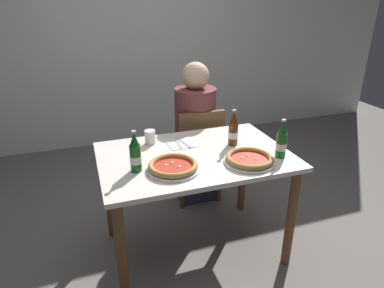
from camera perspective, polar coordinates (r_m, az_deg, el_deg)
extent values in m
plane|color=slate|center=(2.54, 0.38, -17.21)|extent=(8.00, 8.00, 0.00)
cube|color=white|center=(4.08, -10.34, 18.17)|extent=(7.00, 0.10, 2.60)
cube|color=silver|center=(2.13, 0.43, -2.11)|extent=(1.20, 0.80, 0.03)
cylinder|color=brown|center=(1.97, -11.88, -18.38)|extent=(0.06, 0.06, 0.72)
cylinder|color=brown|center=(2.29, 16.51, -12.11)|extent=(0.06, 0.06, 0.72)
cylinder|color=brown|center=(2.52, -14.04, -8.29)|extent=(0.06, 0.06, 0.72)
cylinder|color=brown|center=(2.78, 8.66, -4.61)|extent=(0.06, 0.06, 0.72)
cube|color=brown|center=(2.92, 0.40, -1.37)|extent=(0.40, 0.40, 0.04)
cube|color=brown|center=(2.67, 1.70, 1.37)|extent=(0.38, 0.04, 0.40)
cylinder|color=brown|center=(3.21, 2.24, -3.38)|extent=(0.04, 0.04, 0.41)
cylinder|color=brown|center=(3.12, -3.62, -4.30)|extent=(0.04, 0.04, 0.41)
cylinder|color=brown|center=(2.94, 4.65, -6.21)|extent=(0.04, 0.04, 0.41)
cylinder|color=brown|center=(2.83, -1.73, -7.35)|extent=(0.04, 0.04, 0.41)
cube|color=#2D3342|center=(2.99, 0.51, -5.08)|extent=(0.32, 0.28, 0.45)
cylinder|color=brown|center=(2.79, 0.55, 3.97)|extent=(0.34, 0.34, 0.55)
sphere|color=beige|center=(2.68, 0.58, 11.51)|extent=(0.22, 0.22, 0.22)
cylinder|color=white|center=(2.05, 9.73, -2.94)|extent=(0.31, 0.31, 0.01)
cylinder|color=#AD2D19|center=(2.05, 9.75, -2.66)|extent=(0.22, 0.22, 0.01)
torus|color=#B78447|center=(2.04, 9.77, -2.39)|extent=(0.29, 0.29, 0.03)
sphere|color=silver|center=(2.05, 8.47, -2.50)|extent=(0.02, 0.02, 0.02)
sphere|color=silver|center=(2.05, 10.79, -2.73)|extent=(0.02, 0.02, 0.02)
sphere|color=silver|center=(2.08, 9.33, -2.10)|extent=(0.02, 0.02, 0.02)
cylinder|color=white|center=(1.94, -3.23, -4.22)|extent=(0.31, 0.31, 0.01)
cylinder|color=#AD2D19|center=(1.94, -3.24, -3.94)|extent=(0.23, 0.23, 0.01)
torus|color=#B78447|center=(1.93, -3.25, -3.65)|extent=(0.29, 0.29, 0.03)
sphere|color=silver|center=(1.95, -4.54, -3.74)|extent=(0.02, 0.02, 0.02)
sphere|color=silver|center=(1.93, -2.16, -4.02)|extent=(0.02, 0.02, 0.02)
sphere|color=silver|center=(1.98, -3.42, -3.31)|extent=(0.02, 0.02, 0.02)
cylinder|color=#14591E|center=(2.13, 14.96, -0.17)|extent=(0.06, 0.06, 0.16)
cone|color=#14591E|center=(2.09, 15.29, 2.78)|extent=(0.05, 0.05, 0.07)
cylinder|color=#B7B7BC|center=(2.08, 15.42, 3.90)|extent=(0.03, 0.03, 0.01)
cylinder|color=white|center=(2.14, 14.94, -0.37)|extent=(0.07, 0.07, 0.04)
cylinder|color=#512D0F|center=(2.25, 7.03, 1.77)|extent=(0.06, 0.06, 0.16)
cone|color=#512D0F|center=(2.21, 7.18, 4.60)|extent=(0.05, 0.05, 0.07)
cylinder|color=#B7B7BC|center=(2.20, 7.23, 5.67)|extent=(0.03, 0.03, 0.01)
cylinder|color=white|center=(2.26, 7.02, 1.59)|extent=(0.07, 0.07, 0.04)
cylinder|color=#14591E|center=(1.92, -9.59, -2.40)|extent=(0.06, 0.06, 0.16)
cone|color=#14591E|center=(1.87, -9.83, 0.83)|extent=(0.05, 0.05, 0.07)
cylinder|color=#B7B7BC|center=(1.86, -9.93, 2.07)|extent=(0.03, 0.03, 0.01)
cylinder|color=white|center=(1.92, -9.58, -2.62)|extent=(0.07, 0.07, 0.04)
cube|color=white|center=(2.28, -1.84, 0.08)|extent=(0.19, 0.19, 0.00)
cube|color=silver|center=(2.28, -1.37, 0.25)|extent=(0.05, 0.19, 0.00)
cube|color=silver|center=(2.27, -2.33, 0.12)|extent=(0.02, 0.17, 0.00)
cylinder|color=white|center=(2.28, -7.17, 1.18)|extent=(0.07, 0.07, 0.09)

